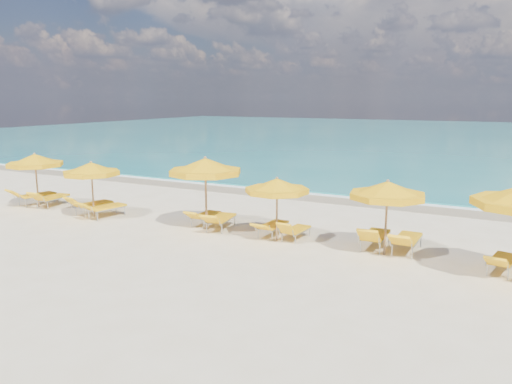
% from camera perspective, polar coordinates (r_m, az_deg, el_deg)
% --- Properties ---
extents(ground_plane, '(120.00, 120.00, 0.00)m').
position_cam_1_polar(ground_plane, '(17.17, -2.34, -4.77)').
color(ground_plane, beige).
extents(ocean, '(120.00, 80.00, 0.30)m').
position_cam_1_polar(ocean, '(63.02, 20.18, 5.94)').
color(ocean, '#15787A').
rests_on(ocean, ground).
extents(wet_sand_band, '(120.00, 2.60, 0.01)m').
position_cam_1_polar(wet_sand_band, '(23.69, 6.65, -0.49)').
color(wet_sand_band, tan).
rests_on(wet_sand_band, ground).
extents(foam_line, '(120.00, 1.20, 0.03)m').
position_cam_1_polar(foam_line, '(24.42, 7.33, -0.16)').
color(foam_line, white).
rests_on(foam_line, ground).
extents(whitecap_near, '(14.00, 0.36, 0.05)m').
position_cam_1_polar(whitecap_near, '(34.72, 3.13, 3.16)').
color(whitecap_near, white).
rests_on(whitecap_near, ground).
extents(whitecap_far, '(18.00, 0.30, 0.05)m').
position_cam_1_polar(whitecap_far, '(38.58, 27.08, 2.75)').
color(whitecap_far, white).
rests_on(whitecap_far, ground).
extents(umbrella_2, '(2.90, 2.90, 2.31)m').
position_cam_1_polar(umbrella_2, '(22.94, -23.94, 3.28)').
color(umbrella_2, '#9B764D').
rests_on(umbrella_2, ground).
extents(umbrella_3, '(2.69, 2.69, 2.20)m').
position_cam_1_polar(umbrella_3, '(20.14, -18.32, 2.47)').
color(umbrella_3, '#9B764D').
rests_on(umbrella_3, ground).
extents(umbrella_4, '(2.70, 2.70, 2.59)m').
position_cam_1_polar(umbrella_4, '(17.42, -5.80, 2.85)').
color(umbrella_4, '#9B764D').
rests_on(umbrella_4, ground).
extents(umbrella_5, '(2.61, 2.61, 2.10)m').
position_cam_1_polar(umbrella_5, '(15.98, 2.41, 0.66)').
color(umbrella_5, '#9B764D').
rests_on(umbrella_5, ground).
extents(umbrella_6, '(2.66, 2.66, 2.27)m').
position_cam_1_polar(umbrella_6, '(14.94, 14.80, 0.14)').
color(umbrella_6, '#9B764D').
rests_on(umbrella_6, ground).
extents(lounger_2_left, '(1.02, 2.07, 0.84)m').
position_cam_1_polar(lounger_2_left, '(23.75, -23.86, -0.72)').
color(lounger_2_left, '#A5A8AD').
rests_on(lounger_2_left, ground).
extents(lounger_2_right, '(0.84, 1.93, 0.82)m').
position_cam_1_polar(lounger_2_right, '(23.05, -22.25, -0.96)').
color(lounger_2_right, '#A5A8AD').
rests_on(lounger_2_right, ground).
extents(lounger_3_left, '(0.96, 1.98, 0.87)m').
position_cam_1_polar(lounger_3_left, '(21.02, -18.16, -1.74)').
color(lounger_3_left, '#A5A8AD').
rests_on(lounger_3_left, ground).
extents(lounger_3_right, '(0.99, 2.02, 0.78)m').
position_cam_1_polar(lounger_3_right, '(20.28, -16.79, -2.12)').
color(lounger_3_right, '#A5A8AD').
rests_on(lounger_3_right, ground).
extents(lounger_4_left, '(0.58, 1.71, 0.69)m').
position_cam_1_polar(lounger_4_left, '(18.42, -5.82, -3.08)').
color(lounger_4_left, '#A5A8AD').
rests_on(lounger_4_left, ground).
extents(lounger_4_right, '(0.91, 1.98, 0.78)m').
position_cam_1_polar(lounger_4_right, '(17.71, -4.06, -3.53)').
color(lounger_4_right, '#A5A8AD').
rests_on(lounger_4_right, ground).
extents(lounger_5_left, '(0.63, 1.81, 0.65)m').
position_cam_1_polar(lounger_5_left, '(16.87, 1.90, -4.31)').
color(lounger_5_left, '#A5A8AD').
rests_on(lounger_5_left, ground).
extents(lounger_5_right, '(0.63, 1.58, 0.76)m').
position_cam_1_polar(lounger_5_right, '(16.44, 4.54, -4.78)').
color(lounger_5_right, '#A5A8AD').
rests_on(lounger_5_right, ground).
extents(lounger_6_left, '(0.70, 1.93, 0.88)m').
position_cam_1_polar(lounger_6_left, '(15.92, 13.43, -5.42)').
color(lounger_6_left, '#A5A8AD').
rests_on(lounger_6_left, ground).
extents(lounger_6_right, '(0.69, 1.99, 0.82)m').
position_cam_1_polar(lounger_6_right, '(15.77, 16.82, -5.74)').
color(lounger_6_right, '#A5A8AD').
rests_on(lounger_6_right, ground).
extents(lounger_7_left, '(0.84, 1.78, 0.70)m').
position_cam_1_polar(lounger_7_left, '(14.93, 26.30, -7.49)').
color(lounger_7_left, '#A5A8AD').
rests_on(lounger_7_left, ground).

